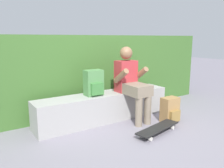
# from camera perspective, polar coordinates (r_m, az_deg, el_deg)

# --- Properties ---
(ground_plane) EXTENTS (24.00, 24.00, 0.00)m
(ground_plane) POSITION_cam_1_polar(r_m,az_deg,el_deg) (3.57, 1.95, -10.81)
(ground_plane) COLOR gray
(bench_main) EXTENTS (2.32, 0.43, 0.45)m
(bench_main) POSITION_cam_1_polar(r_m,az_deg,el_deg) (3.83, -1.78, -5.63)
(bench_main) COLOR #A09D9C
(bench_main) RESTS_ON ground
(person_skater) EXTENTS (0.49, 0.62, 1.20)m
(person_skater) POSITION_cam_1_polar(r_m,az_deg,el_deg) (3.77, 4.76, 0.72)
(person_skater) COLOR #B73338
(person_skater) RESTS_ON ground
(skateboard_near_person) EXTENTS (0.82, 0.36, 0.09)m
(skateboard_near_person) POSITION_cam_1_polar(r_m,az_deg,el_deg) (3.42, 11.26, -10.67)
(skateboard_near_person) COLOR black
(skateboard_near_person) RESTS_ON ground
(backpack_on_bench) EXTENTS (0.28, 0.23, 0.40)m
(backpack_on_bench) POSITION_cam_1_polar(r_m,az_deg,el_deg) (3.62, -4.52, 0.21)
(backpack_on_bench) COLOR #51894C
(backpack_on_bench) RESTS_ON bench_main
(backpack_on_ground) EXTENTS (0.28, 0.23, 0.40)m
(backpack_on_ground) POSITION_cam_1_polar(r_m,az_deg,el_deg) (3.88, 14.17, -6.25)
(backpack_on_ground) COLOR #A37A47
(backpack_on_ground) RESTS_ON ground
(hedge_row) EXTENTS (5.20, 0.51, 1.39)m
(hedge_row) POSITION_cam_1_polar(r_m,az_deg,el_deg) (4.29, -5.88, 2.57)
(hedge_row) COLOR #3C672B
(hedge_row) RESTS_ON ground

